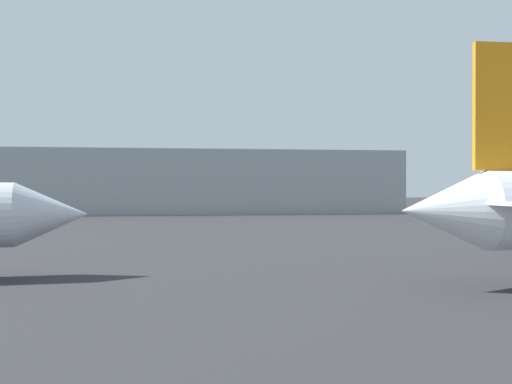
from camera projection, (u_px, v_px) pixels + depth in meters
terminal_building at (171, 182)px, 129.45m from camera, size 85.23×23.93×11.72m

